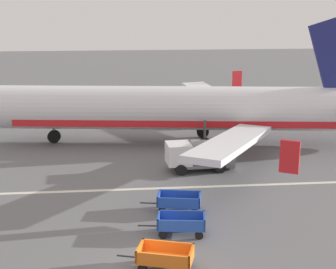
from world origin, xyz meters
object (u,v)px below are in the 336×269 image
object	(u,v)px
service_truck_beside_carts	(185,156)
baggage_cart_fourth_in_row	(181,224)
airplane	(187,109)
baggage_cart_third_in_row	(165,257)
baggage_cart_far_end	(179,202)

from	to	relation	value
service_truck_beside_carts	baggage_cart_fourth_in_row	bearing A→B (deg)	-98.62
airplane	baggage_cart_third_in_row	distance (m)	21.58
baggage_cart_far_end	service_truck_beside_carts	world-z (taller)	service_truck_beside_carts
baggage_cart_far_end	service_truck_beside_carts	bearing A→B (deg)	79.74
baggage_cart_far_end	baggage_cart_fourth_in_row	bearing A→B (deg)	-94.65
airplane	baggage_cart_third_in_row	bearing A→B (deg)	-100.24
airplane	service_truck_beside_carts	world-z (taller)	airplane
baggage_cart_third_in_row	baggage_cart_far_end	bearing A→B (deg)	77.81
baggage_cart_third_in_row	service_truck_beside_carts	world-z (taller)	service_truck_beside_carts
baggage_cart_fourth_in_row	baggage_cart_far_end	size ratio (longest dim) A/B	1.00
baggage_cart_third_in_row	baggage_cart_fourth_in_row	bearing A→B (deg)	71.66
baggage_cart_fourth_in_row	service_truck_beside_carts	distance (m)	10.41
airplane	baggage_cart_fourth_in_row	distance (m)	17.93
baggage_cart_third_in_row	baggage_cart_far_end	world-z (taller)	same
airplane	baggage_cart_third_in_row	xyz separation A→B (m)	(-3.81, -21.10, -2.45)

